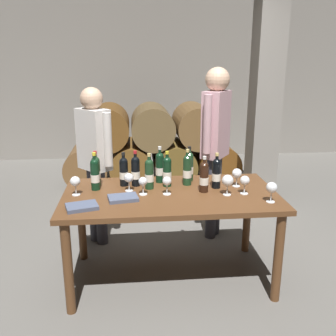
% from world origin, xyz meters
% --- Properties ---
extents(ground_plane, '(14.00, 14.00, 0.00)m').
position_xyz_m(ground_plane, '(0.00, 0.00, 0.00)').
color(ground_plane, '#66635E').
extents(cellar_back_wall, '(10.00, 0.24, 2.80)m').
position_xyz_m(cellar_back_wall, '(0.00, 4.20, 1.40)').
color(cellar_back_wall, gray).
rests_on(cellar_back_wall, ground_plane).
extents(barrel_stack, '(2.49, 0.90, 1.15)m').
position_xyz_m(barrel_stack, '(-0.00, 2.60, 0.53)').
color(barrel_stack, brown).
rests_on(barrel_stack, ground_plane).
extents(stone_pillar, '(0.32, 0.32, 2.60)m').
position_xyz_m(stone_pillar, '(1.30, 1.60, 1.30)').
color(stone_pillar, gray).
rests_on(stone_pillar, ground_plane).
extents(dining_table, '(1.70, 0.90, 0.76)m').
position_xyz_m(dining_table, '(0.00, 0.00, 0.67)').
color(dining_table, brown).
rests_on(dining_table, ground_plane).
extents(wine_bottle_0, '(0.07, 0.07, 0.30)m').
position_xyz_m(wine_bottle_0, '(-0.60, 0.25, 0.89)').
color(wine_bottle_0, '#19381E').
rests_on(wine_bottle_0, dining_table).
extents(wine_bottle_1, '(0.07, 0.07, 0.30)m').
position_xyz_m(wine_bottle_1, '(-0.27, 0.21, 0.89)').
color(wine_bottle_1, black).
rests_on(wine_bottle_1, dining_table).
extents(wine_bottle_2, '(0.07, 0.07, 0.31)m').
position_xyz_m(wine_bottle_2, '(-0.06, 0.29, 0.90)').
color(wine_bottle_2, black).
rests_on(wine_bottle_2, dining_table).
extents(wine_bottle_3, '(0.07, 0.07, 0.29)m').
position_xyz_m(wine_bottle_3, '(-0.37, 0.23, 0.88)').
color(wine_bottle_3, black).
rests_on(wine_bottle_3, dining_table).
extents(wine_bottle_4, '(0.07, 0.07, 0.30)m').
position_xyz_m(wine_bottle_4, '(-0.16, 0.13, 0.89)').
color(wine_bottle_4, '#19381E').
rests_on(wine_bottle_4, dining_table).
extents(wine_bottle_5, '(0.07, 0.07, 0.31)m').
position_xyz_m(wine_bottle_5, '(0.19, 0.30, 0.89)').
color(wine_bottle_5, '#19381E').
rests_on(wine_bottle_5, dining_table).
extents(wine_bottle_6, '(0.07, 0.07, 0.31)m').
position_xyz_m(wine_bottle_6, '(-0.60, 0.14, 0.89)').
color(wine_bottle_6, black).
rests_on(wine_bottle_6, dining_table).
extents(wine_bottle_7, '(0.07, 0.07, 0.30)m').
position_xyz_m(wine_bottle_7, '(-0.01, 0.18, 0.89)').
color(wine_bottle_7, black).
rests_on(wine_bottle_7, dining_table).
extents(wine_bottle_8, '(0.07, 0.07, 0.31)m').
position_xyz_m(wine_bottle_8, '(0.16, 0.20, 0.89)').
color(wine_bottle_8, '#19381E').
rests_on(wine_bottle_8, dining_table).
extents(wine_bottle_9, '(0.07, 0.07, 0.30)m').
position_xyz_m(wine_bottle_9, '(0.39, 0.10, 0.89)').
color(wine_bottle_9, black).
rests_on(wine_bottle_9, dining_table).
extents(wine_bottle_10, '(0.07, 0.07, 0.29)m').
position_xyz_m(wine_bottle_10, '(0.27, 0.01, 0.89)').
color(wine_bottle_10, black).
rests_on(wine_bottle_10, dining_table).
extents(wine_glass_0, '(0.08, 0.08, 0.16)m').
position_xyz_m(wine_glass_0, '(0.57, 0.11, 0.87)').
color(wine_glass_0, white).
rests_on(wine_glass_0, dining_table).
extents(wine_glass_1, '(0.08, 0.08, 0.16)m').
position_xyz_m(wine_glass_1, '(0.73, -0.26, 0.87)').
color(wine_glass_1, white).
rests_on(wine_glass_1, dining_table).
extents(wine_glass_2, '(0.08, 0.08, 0.15)m').
position_xyz_m(wine_glass_2, '(-0.33, 0.08, 0.87)').
color(wine_glass_2, white).
rests_on(wine_glass_2, dining_table).
extents(wine_glass_3, '(0.07, 0.07, 0.14)m').
position_xyz_m(wine_glass_3, '(-0.22, -0.01, 0.86)').
color(wine_glass_3, white).
rests_on(wine_glass_3, dining_table).
extents(wine_glass_4, '(0.08, 0.08, 0.15)m').
position_xyz_m(wine_glass_4, '(-0.74, 0.03, 0.87)').
color(wine_glass_4, white).
rests_on(wine_glass_4, dining_table).
extents(wine_glass_5, '(0.07, 0.07, 0.15)m').
position_xyz_m(wine_glass_5, '(-0.03, -0.02, 0.86)').
color(wine_glass_5, white).
rests_on(wine_glass_5, dining_table).
extents(wine_glass_6, '(0.08, 0.08, 0.15)m').
position_xyz_m(wine_glass_6, '(0.58, -0.07, 0.87)').
color(wine_glass_6, white).
rests_on(wine_glass_6, dining_table).
extents(wine_glass_7, '(0.09, 0.09, 0.16)m').
position_xyz_m(wine_glass_7, '(0.44, -0.08, 0.88)').
color(wine_glass_7, white).
rests_on(wine_glass_7, dining_table).
extents(tasting_notebook, '(0.24, 0.19, 0.03)m').
position_xyz_m(tasting_notebook, '(-0.37, -0.11, 0.77)').
color(tasting_notebook, '#4C5670').
rests_on(tasting_notebook, dining_table).
extents(leather_ledger, '(0.25, 0.21, 0.03)m').
position_xyz_m(leather_ledger, '(-0.66, -0.25, 0.77)').
color(leather_ledger, '#4C5670').
rests_on(leather_ledger, dining_table).
extents(sommelier_presenting, '(0.33, 0.42, 1.72)m').
position_xyz_m(sommelier_presenting, '(0.52, 0.75, 1.04)').
color(sommelier_presenting, '#383842').
rests_on(sommelier_presenting, ground_plane).
extents(taster_seated_left, '(0.36, 0.39, 1.54)m').
position_xyz_m(taster_seated_left, '(-0.65, 0.72, 0.92)').
color(taster_seated_left, '#383842').
rests_on(taster_seated_left, ground_plane).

